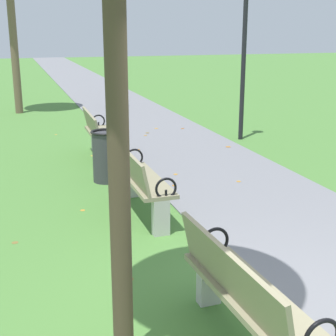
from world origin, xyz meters
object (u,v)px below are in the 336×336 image
at_px(park_bench_2, 140,180).
at_px(lamp_post, 245,33).
at_px(trash_bin, 106,156).
at_px(park_bench_1, 245,296).
at_px(pedestrian_walking, 113,78).
at_px(park_bench_3, 99,134).

xyz_separation_m(park_bench_2, lamp_post, (3.33, 3.83, 1.82)).
distance_m(trash_bin, lamp_post, 4.53).
bearing_deg(lamp_post, park_bench_1, -115.64).
xyz_separation_m(park_bench_2, trash_bin, (-0.15, 1.62, -0.06)).
relative_size(pedestrian_walking, trash_bin, 1.93).
bearing_deg(pedestrian_walking, park_bench_1, -97.07).
height_order(park_bench_2, park_bench_3, same).
relative_size(park_bench_1, pedestrian_walking, 1.00).
height_order(park_bench_1, pedestrian_walking, pedestrian_walking).
bearing_deg(trash_bin, pedestrian_walking, 77.41).
height_order(park_bench_2, trash_bin, park_bench_2).
relative_size(park_bench_1, park_bench_2, 1.01).
xyz_separation_m(pedestrian_walking, lamp_post, (1.82, -5.18, 1.38)).
height_order(park_bench_1, park_bench_2, same).
bearing_deg(lamp_post, park_bench_3, -167.26).
bearing_deg(park_bench_1, park_bench_2, 90.00).
bearing_deg(lamp_post, trash_bin, -147.55).
distance_m(park_bench_1, pedestrian_walking, 12.21).
height_order(park_bench_2, lamp_post, lamp_post).
height_order(trash_bin, lamp_post, lamp_post).
xyz_separation_m(park_bench_3, pedestrian_walking, (1.50, 5.93, 0.44)).
relative_size(park_bench_1, lamp_post, 0.47).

